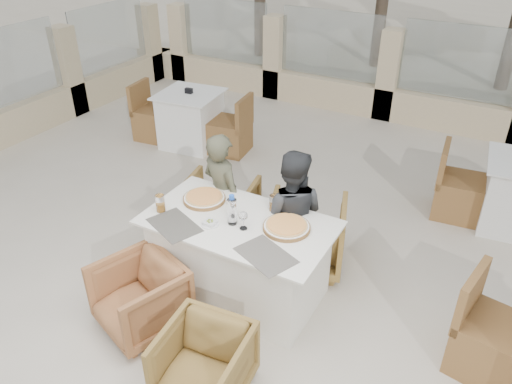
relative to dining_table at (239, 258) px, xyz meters
The scene contains 22 objects.
ground 0.41m from the dining_table, 129.10° to the right, with size 80.00×80.00×0.00m, color beige.
sand_patch 13.89m from the dining_table, 90.38° to the left, with size 30.00×16.00×0.01m, color beige.
perimeter_wall_far 4.71m from the dining_table, 91.12° to the left, with size 10.00×0.34×1.60m, color beige, non-canonical shape.
perimeter_wall_left 4.81m from the dining_table, 163.19° to the left, with size 0.34×7.00×1.60m, color tan, non-canonical shape.
dining_table is the anchor object (origin of this frame).
placemat_near_left 0.66m from the dining_table, 144.66° to the right, with size 0.45×0.30×0.00m, color #524E46.
placemat_near_right 0.64m from the dining_table, 35.00° to the right, with size 0.45×0.30×0.00m, color #605B53.
pizza_left 0.62m from the dining_table, 162.69° to the left, with size 0.38×0.38×0.05m, color orange.
pizza_right 0.58m from the dining_table, 13.84° to the left, with size 0.39×0.39×0.05m, color orange.
water_bottle 0.52m from the dining_table, 121.88° to the right, with size 0.08×0.08×0.27m, color #C2E4FF.
wine_glass_centre 0.49m from the dining_table, 151.87° to the left, with size 0.08×0.08×0.18m, color white, non-canonical shape.
wine_glass_near 0.49m from the dining_table, 38.19° to the right, with size 0.08×0.08×0.18m, color white, non-canonical shape.
beer_glass_left 0.83m from the dining_table, 164.16° to the right, with size 0.08×0.08×0.16m, color orange.
beer_glass_right 0.57m from the dining_table, 59.30° to the left, with size 0.07×0.07×0.15m, color #C3741B.
olive_dish 0.47m from the dining_table, 139.46° to the right, with size 0.11×0.11×0.04m, color silver, non-canonical shape.
armchair_far_left 0.86m from the dining_table, 135.55° to the left, with size 0.71×0.73×0.66m, color olive.
armchair_far_right 0.76m from the dining_table, 63.75° to the left, with size 0.72×0.74×0.67m, color olive.
armchair_near_left 0.90m from the dining_table, 123.68° to the right, with size 0.64×0.66×0.60m, color #996137.
armchair_near_right 1.09m from the dining_table, 72.39° to the right, with size 0.60×0.61×0.56m, color olive.
diner_left 0.68m from the dining_table, 135.51° to the left, with size 0.47×0.31×1.29m, color #4C4C37.
diner_right 0.58m from the dining_table, 58.59° to the left, with size 0.63×0.49×1.30m, color #323437.
bg_table_a 3.21m from the dining_table, 133.21° to the left, with size 1.64×0.82×0.77m, color white, non-canonical shape.
Camera 1 is at (1.91, -2.83, 3.13)m, focal length 35.00 mm.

